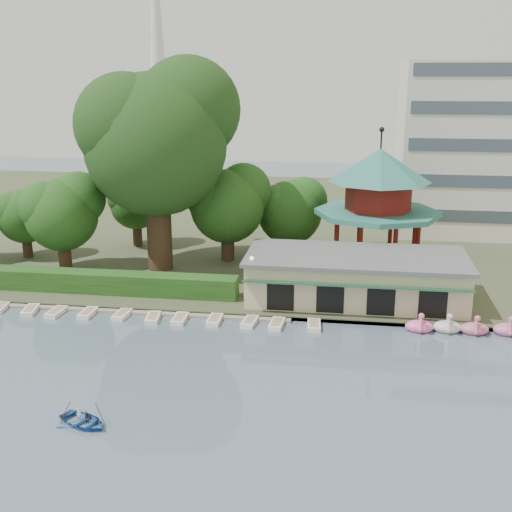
% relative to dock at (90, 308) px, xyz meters
% --- Properties ---
extents(ground_plane, '(220.00, 220.00, 0.00)m').
position_rel_dock_xyz_m(ground_plane, '(12.00, -17.20, -0.12)').
color(ground_plane, slate).
rests_on(ground_plane, ground).
extents(shore, '(220.00, 70.00, 0.40)m').
position_rel_dock_xyz_m(shore, '(12.00, 34.80, 0.08)').
color(shore, '#424930').
rests_on(shore, ground).
extents(embankment, '(220.00, 0.60, 0.30)m').
position_rel_dock_xyz_m(embankment, '(12.00, 0.10, 0.03)').
color(embankment, gray).
rests_on(embankment, ground).
extents(dock, '(34.00, 1.60, 0.24)m').
position_rel_dock_xyz_m(dock, '(0.00, 0.00, 0.00)').
color(dock, gray).
rests_on(dock, ground).
extents(boathouse, '(18.60, 9.39, 3.90)m').
position_rel_dock_xyz_m(boathouse, '(22.00, 4.77, 2.25)').
color(boathouse, beige).
rests_on(boathouse, shore).
extents(pavilion, '(12.40, 12.40, 13.50)m').
position_rel_dock_xyz_m(pavilion, '(24.00, 14.80, 7.36)').
color(pavilion, beige).
rests_on(pavilion, shore).
extents(broadcast_tower, '(8.00, 8.00, 96.00)m').
position_rel_dock_xyz_m(broadcast_tower, '(-30.00, 122.80, 33.86)').
color(broadcast_tower, silver).
rests_on(broadcast_tower, ground).
extents(hedge, '(30.00, 2.00, 1.80)m').
position_rel_dock_xyz_m(hedge, '(-3.00, 3.30, 1.18)').
color(hedge, '#23501A').
rests_on(hedge, shore).
extents(lamp_post, '(0.36, 0.36, 4.28)m').
position_rel_dock_xyz_m(lamp_post, '(13.50, 1.80, 3.22)').
color(lamp_post, black).
rests_on(lamp_post, shore).
extents(big_tree, '(14.81, 13.80, 20.37)m').
position_rel_dock_xyz_m(big_tree, '(3.18, 11.02, 13.48)').
color(big_tree, '#3A281C').
rests_on(big_tree, shore).
extents(small_trees, '(39.95, 17.08, 9.92)m').
position_rel_dock_xyz_m(small_trees, '(0.58, 14.13, 5.75)').
color(small_trees, '#3A281C').
rests_on(small_trees, shore).
extents(moored_rowboats, '(35.11, 2.77, 0.36)m').
position_rel_dock_xyz_m(moored_rowboats, '(1.83, -1.34, 0.06)').
color(moored_rowboats, white).
rests_on(moored_rowboats, ground).
extents(rowboat_with_passengers, '(5.28, 4.67, 2.01)m').
position_rel_dock_xyz_m(rowboat_with_passengers, '(6.84, -17.51, 0.33)').
color(rowboat_with_passengers, '#265BA7').
rests_on(rowboat_with_passengers, ground).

